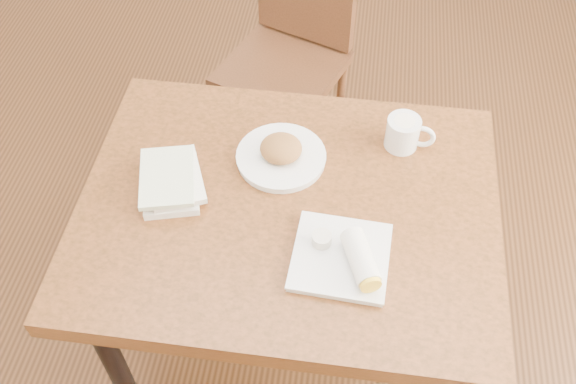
# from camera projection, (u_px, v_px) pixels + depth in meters

# --- Properties ---
(ground) EXTENTS (4.00, 5.00, 0.01)m
(ground) POSITION_uv_depth(u_px,v_px,m) (288.00, 335.00, 2.28)
(ground) COLOR #472814
(ground) RESTS_ON ground
(table) EXTENTS (1.11, 0.87, 0.75)m
(table) POSITION_uv_depth(u_px,v_px,m) (288.00, 223.00, 1.76)
(table) COLOR brown
(table) RESTS_ON ground
(chair_far) EXTENTS (0.54, 0.54, 0.95)m
(chair_far) POSITION_uv_depth(u_px,v_px,m) (292.00, 41.00, 2.45)
(chair_far) COLOR #4A2715
(chair_far) RESTS_ON ground
(plate_scone) EXTENTS (0.25, 0.25, 0.08)m
(plate_scone) POSITION_uv_depth(u_px,v_px,m) (281.00, 154.00, 1.77)
(plate_scone) COLOR white
(plate_scone) RESTS_ON table
(coffee_mug) EXTENTS (0.14, 0.09, 0.10)m
(coffee_mug) POSITION_uv_depth(u_px,v_px,m) (404.00, 133.00, 1.79)
(coffee_mug) COLOR white
(coffee_mug) RESTS_ON table
(plate_burrito) EXTENTS (0.25, 0.25, 0.08)m
(plate_burrito) POSITION_uv_depth(u_px,v_px,m) (347.00, 257.00, 1.56)
(plate_burrito) COLOR white
(plate_burrito) RESTS_ON table
(book_stack) EXTENTS (0.21, 0.25, 0.06)m
(book_stack) POSITION_uv_depth(u_px,v_px,m) (171.00, 181.00, 1.71)
(book_stack) COLOR white
(book_stack) RESTS_ON table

